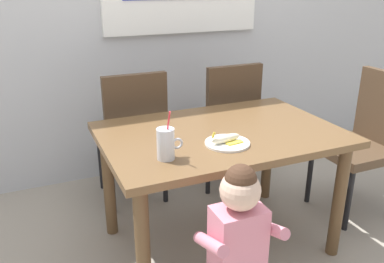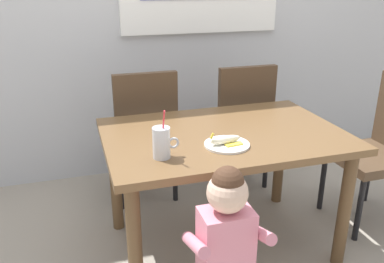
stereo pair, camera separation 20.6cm
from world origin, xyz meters
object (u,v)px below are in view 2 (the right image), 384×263
dining_chair_left (144,128)px  dining_chair_far (383,143)px  dining_table (223,149)px  toddler_standing (226,235)px  snack_plate (227,145)px  dining_chair_right (239,119)px  milk_cup (162,144)px  peeled_banana (226,140)px

dining_chair_left → dining_chair_far: bearing=153.3°
dining_table → toddler_standing: 0.66m
dining_chair_left → snack_plate: 0.93m
dining_chair_right → milk_cup: (-0.79, -0.90, 0.26)m
dining_table → dining_chair_left: size_ratio=1.36×
dining_table → snack_plate: bearing=-106.7°
toddler_standing → milk_cup: bearing=114.1°
dining_chair_left → toddler_standing: bearing=94.2°
snack_plate → peeled_banana: 0.03m
milk_cup → snack_plate: bearing=6.8°
dining_table → dining_chair_far: 1.09m
dining_table → dining_chair_left: bearing=114.9°
dining_chair_far → milk_cup: (-1.49, -0.21, 0.26)m
dining_chair_left → snack_plate: size_ratio=4.17×
dining_chair_right → snack_plate: size_ratio=4.17×
milk_cup → peeled_banana: size_ratio=1.42×
dining_table → toddler_standing: size_ratio=1.56×
dining_table → snack_plate: size_ratio=5.68×
milk_cup → dining_chair_left: bearing=85.0°
dining_chair_left → toddler_standing: size_ratio=1.15×
dining_chair_far → peeled_banana: 1.18m
dining_chair_right → peeled_banana: 0.99m
milk_cup → dining_chair_far: bearing=7.9°
dining_chair_left → dining_table: bearing=114.9°
dining_table → toddler_standing: (-0.23, -0.62, -0.10)m
dining_table → dining_chair_far: size_ratio=1.36×
toddler_standing → peeled_banana: toddler_standing is taller
dining_chair_far → dining_chair_right: bearing=-134.8°
toddler_standing → peeled_banana: bearing=69.4°
snack_plate → dining_chair_far: bearing=8.2°
snack_plate → peeled_banana: (-0.01, 0.00, 0.03)m
dining_table → toddler_standing: bearing=-110.1°
milk_cup → toddler_standing: bearing=-65.9°
dining_chair_left → snack_plate: (0.27, -0.87, 0.20)m
dining_chair_right → toddler_standing: size_ratio=1.15×
dining_chair_left → toddler_standing: 1.31m
dining_table → milk_cup: bearing=-150.8°
dining_table → milk_cup: milk_cup is taller
dining_chair_left → peeled_banana: size_ratio=5.52×
dining_chair_right → snack_plate: bearing=62.4°
dining_table → dining_chair_right: (0.39, 0.67, -0.09)m
toddler_standing → milk_cup: size_ratio=3.39×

